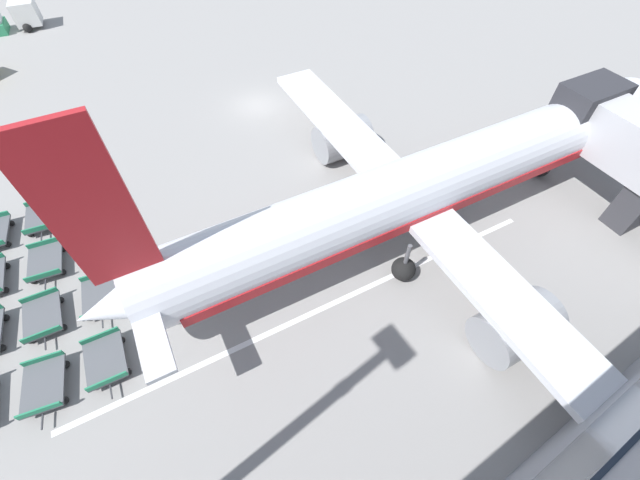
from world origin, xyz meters
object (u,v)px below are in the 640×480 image
object	(u,v)px
baggage_dolly_row_mid_b_col_a	(91,207)
baggage_dolly_row_mid_b_col_d	(106,360)
baggage_dolly_row_mid_a_col_b	(46,261)
baggage_dolly_row_mid_b_col_c	(100,296)
baggage_dolly_row_mid_a_col_c	(43,317)
baggage_dolly_row_mid_a_col_a	(42,217)
baggage_dolly_row_mid_b_col_b	(97,246)
baggage_dolly_row_mid_a_col_d	(44,386)
airplane	(424,188)

from	to	relation	value
baggage_dolly_row_mid_b_col_a	baggage_dolly_row_mid_b_col_d	bearing A→B (deg)	-8.56
baggage_dolly_row_mid_a_col_b	baggage_dolly_row_mid_b_col_c	world-z (taller)	same
baggage_dolly_row_mid_a_col_c	baggage_dolly_row_mid_b_col_c	bearing A→B (deg)	83.92
baggage_dolly_row_mid_a_col_a	baggage_dolly_row_mid_b_col_c	bearing A→B (deg)	12.75
baggage_dolly_row_mid_b_col_a	baggage_dolly_row_mid_b_col_b	distance (m)	3.58
baggage_dolly_row_mid_a_col_b	baggage_dolly_row_mid_b_col_b	bearing A→B (deg)	81.50
baggage_dolly_row_mid_b_col_c	baggage_dolly_row_mid_a_col_d	bearing A→B (deg)	-42.97
baggage_dolly_row_mid_a_col_c	baggage_dolly_row_mid_a_col_d	world-z (taller)	same
baggage_dolly_row_mid_a_col_b	baggage_dolly_row_mid_b_col_a	bearing A→B (deg)	135.21
baggage_dolly_row_mid_a_col_a	baggage_dolly_row_mid_b_col_d	size ratio (longest dim) A/B	1.01
baggage_dolly_row_mid_a_col_a	baggage_dolly_row_mid_b_col_d	xyz separation A→B (m)	(11.62, 1.15, 0.00)
baggage_dolly_row_mid_a_col_d	baggage_dolly_row_mid_b_col_d	world-z (taller)	same
baggage_dolly_row_mid_a_col_a	baggage_dolly_row_mid_a_col_b	bearing A→B (deg)	-4.98
baggage_dolly_row_mid_a_col_d	airplane	bearing A→B (deg)	86.21
baggage_dolly_row_mid_a_col_c	baggage_dolly_row_mid_b_col_c	xyz separation A→B (m)	(0.30, 2.78, 0.00)
baggage_dolly_row_mid_a_col_a	baggage_dolly_row_mid_b_col_c	distance (m)	8.03
airplane	baggage_dolly_row_mid_a_col_c	size ratio (longest dim) A/B	11.03
baggage_dolly_row_mid_b_col_c	baggage_dolly_row_mid_b_col_a	bearing A→B (deg)	171.85
baggage_dolly_row_mid_b_col_a	baggage_dolly_row_mid_b_col_b	world-z (taller)	same
airplane	baggage_dolly_row_mid_b_col_b	xyz separation A→B (m)	(-8.52, -16.99, -2.90)
baggage_dolly_row_mid_a_col_b	baggage_dolly_row_mid_b_col_a	world-z (taller)	same
baggage_dolly_row_mid_a_col_a	baggage_dolly_row_mid_b_col_d	world-z (taller)	same
airplane	baggage_dolly_row_mid_b_col_a	bearing A→B (deg)	-126.09
baggage_dolly_row_mid_a_col_a	baggage_dolly_row_mid_a_col_d	world-z (taller)	same
baggage_dolly_row_mid_a_col_c	baggage_dolly_row_mid_b_col_a	size ratio (longest dim) A/B	0.99
baggage_dolly_row_mid_a_col_d	baggage_dolly_row_mid_b_col_c	xyz separation A→B (m)	(-3.52, 3.28, 0.00)
baggage_dolly_row_mid_a_col_c	baggage_dolly_row_mid_b_col_a	world-z (taller)	same
baggage_dolly_row_mid_b_col_b	baggage_dolly_row_mid_b_col_a	bearing A→B (deg)	173.24
baggage_dolly_row_mid_b_col_a	baggage_dolly_row_mid_a_col_c	bearing A→B (deg)	-29.00
baggage_dolly_row_mid_b_col_d	baggage_dolly_row_mid_a_col_c	bearing A→B (deg)	-152.11
baggage_dolly_row_mid_a_col_a	baggage_dolly_row_mid_a_col_b	xyz separation A→B (m)	(3.81, -0.33, 0.00)
baggage_dolly_row_mid_a_col_c	baggage_dolly_row_mid_a_col_d	distance (m)	3.85
airplane	baggage_dolly_row_mid_b_col_c	distance (m)	18.50
airplane	baggage_dolly_row_mid_b_col_b	distance (m)	19.23
airplane	baggage_dolly_row_mid_b_col_d	world-z (taller)	airplane
baggage_dolly_row_mid_a_col_c	baggage_dolly_row_mid_b_col_d	bearing A→B (deg)	27.89
baggage_dolly_row_mid_b_col_d	baggage_dolly_row_mid_a_col_a	bearing A→B (deg)	-174.35
baggage_dolly_row_mid_a_col_a	baggage_dolly_row_mid_b_col_b	distance (m)	4.84
baggage_dolly_row_mid_a_col_a	baggage_dolly_row_mid_b_col_b	xyz separation A→B (m)	(4.22, 2.38, 0.00)
baggage_dolly_row_mid_b_col_a	baggage_dolly_row_mid_a_col_d	bearing A→B (deg)	-21.94
baggage_dolly_row_mid_b_col_c	baggage_dolly_row_mid_b_col_d	world-z (taller)	same
baggage_dolly_row_mid_b_col_d	baggage_dolly_row_mid_b_col_b	bearing A→B (deg)	170.57
baggage_dolly_row_mid_a_col_a	baggage_dolly_row_mid_b_col_c	xyz separation A→B (m)	(7.83, 1.77, 0.00)
baggage_dolly_row_mid_a_col_c	baggage_dolly_row_mid_b_col_c	distance (m)	2.80
baggage_dolly_row_mid_b_col_d	baggage_dolly_row_mid_b_col_c	bearing A→B (deg)	170.66
baggage_dolly_row_mid_a_col_d	baggage_dolly_row_mid_b_col_c	world-z (taller)	same
baggage_dolly_row_mid_b_col_c	baggage_dolly_row_mid_b_col_d	distance (m)	3.84
baggage_dolly_row_mid_b_col_c	baggage_dolly_row_mid_a_col_c	bearing A→B (deg)	-96.08
airplane	baggage_dolly_row_mid_b_col_d	bearing A→B (deg)	-93.52
airplane	baggage_dolly_row_mid_b_col_c	size ratio (longest dim) A/B	10.90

